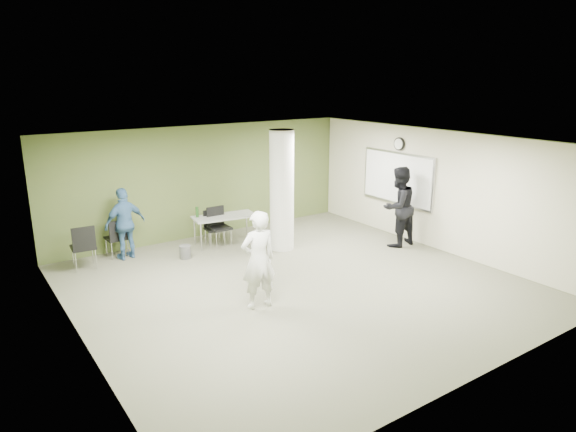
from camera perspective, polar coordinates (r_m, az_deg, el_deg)
floor at (r=10.15m, az=0.94°, el=-7.66°), size 8.00×8.00×0.00m
ceiling at (r=9.42m, az=1.01°, el=8.21°), size 8.00×8.00×0.00m
wall_back at (r=13.07m, az=-9.26°, el=3.83°), size 8.00×2.80×0.02m
wall_left at (r=8.16m, az=-22.65°, el=-4.26°), size 0.02×8.00×2.80m
wall_right_cream at (r=12.38m, az=16.26°, el=2.76°), size 0.02×8.00×2.80m
column at (r=11.84m, az=-0.69°, el=2.83°), size 0.56×0.56×2.80m
whiteboard at (r=13.08m, az=12.03°, el=4.14°), size 0.05×2.30×1.30m
wall_clock at (r=12.94m, az=12.25°, el=7.83°), size 0.06×0.32×0.32m
folding_table at (r=12.43m, az=-7.18°, el=-0.19°), size 1.58×0.86×0.96m
wastebasket at (r=11.75m, az=-11.35°, el=-3.93°), size 0.26×0.26×0.30m
chair_back_left at (r=11.56m, az=-21.77°, el=-2.91°), size 0.52×0.52×0.97m
chair_back_right at (r=12.09m, az=-18.44°, el=-2.05°), size 0.47×0.47×0.89m
chair_table_left at (r=12.46m, az=-8.30°, el=-1.01°), size 0.46×0.46×0.85m
chair_table_right at (r=12.37m, az=-7.78°, el=-0.82°), size 0.47×0.47×0.94m
woman_white at (r=8.93m, az=-3.31°, el=-4.90°), size 0.68×0.48×1.77m
man_black at (r=12.43m, az=12.16°, el=1.00°), size 0.97×0.78×1.92m
man_blue at (r=11.89m, az=-17.65°, el=-0.81°), size 1.00×0.56×1.61m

